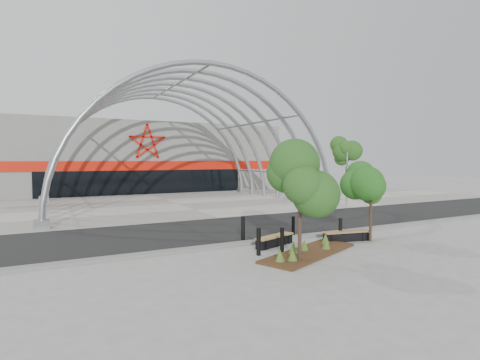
% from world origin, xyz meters
% --- Properties ---
extents(ground, '(140.00, 140.00, 0.00)m').
position_xyz_m(ground, '(0.00, 0.00, 0.00)').
color(ground, gray).
rests_on(ground, ground).
extents(road, '(140.00, 7.00, 0.02)m').
position_xyz_m(road, '(0.00, 3.50, 0.01)').
color(road, black).
rests_on(road, ground).
extents(forecourt, '(60.00, 17.00, 0.04)m').
position_xyz_m(forecourt, '(0.00, 15.50, 0.02)').
color(forecourt, gray).
rests_on(forecourt, ground).
extents(kerb, '(60.00, 0.50, 0.12)m').
position_xyz_m(kerb, '(0.00, -0.25, 0.06)').
color(kerb, slate).
rests_on(kerb, ground).
extents(arena_building, '(34.00, 15.24, 8.00)m').
position_xyz_m(arena_building, '(0.00, 33.45, 3.99)').
color(arena_building, slate).
rests_on(arena_building, ground).
extents(vault_canopy, '(20.80, 15.80, 20.36)m').
position_xyz_m(vault_canopy, '(0.00, 15.50, 0.02)').
color(vault_canopy, '#989DA2').
rests_on(vault_canopy, ground).
extents(planting_bed, '(5.21, 3.34, 0.53)m').
position_xyz_m(planting_bed, '(-0.53, -2.91, 0.13)').
color(planting_bed, '#362211').
rests_on(planting_bed, ground).
extents(signal_pole, '(0.26, 0.61, 4.32)m').
position_xyz_m(signal_pole, '(11.85, 8.15, 2.26)').
color(signal_pole, gray).
rests_on(signal_pole, ground).
extents(street_tree_0, '(1.88, 1.88, 4.29)m').
position_xyz_m(street_tree_0, '(-1.47, -3.64, 3.08)').
color(street_tree_0, '#2F2118').
rests_on(street_tree_0, ground).
extents(street_tree_1, '(1.60, 1.60, 3.79)m').
position_xyz_m(street_tree_1, '(3.50, -2.30, 2.72)').
color(street_tree_1, black).
rests_on(street_tree_1, ground).
extents(bench_0, '(2.19, 1.18, 0.45)m').
position_xyz_m(bench_0, '(-0.92, -1.08, 0.22)').
color(bench_0, black).
rests_on(bench_0, ground).
extents(bench_1, '(2.28, 0.89, 0.47)m').
position_xyz_m(bench_1, '(2.51, -1.79, 0.23)').
color(bench_1, black).
rests_on(bench_1, ground).
extents(bollard_0, '(0.17, 0.17, 1.09)m').
position_xyz_m(bollard_0, '(-2.35, -2.17, 0.54)').
color(bollard_0, black).
rests_on(bollard_0, ground).
extents(bollard_1, '(0.16, 0.16, 1.02)m').
position_xyz_m(bollard_1, '(-1.31, -2.25, 0.51)').
color(bollard_1, black).
rests_on(bollard_1, ground).
extents(bollard_2, '(0.18, 0.18, 1.13)m').
position_xyz_m(bollard_2, '(-1.64, 0.51, 0.56)').
color(bollard_2, black).
rests_on(bollard_2, ground).
extents(bollard_3, '(0.16, 0.16, 0.99)m').
position_xyz_m(bollard_3, '(0.94, 0.16, 0.50)').
color(bollard_3, black).
rests_on(bollard_3, ground).
extents(bollard_4, '(0.17, 0.17, 1.04)m').
position_xyz_m(bollard_4, '(2.39, -1.55, 0.52)').
color(bollard_4, black).
rests_on(bollard_4, ground).
extents(bg_tree_1, '(2.70, 2.70, 5.91)m').
position_xyz_m(bg_tree_1, '(21.00, 18.00, 4.25)').
color(bg_tree_1, '#2F2013').
rests_on(bg_tree_1, ground).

